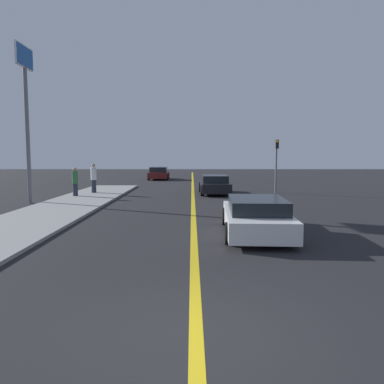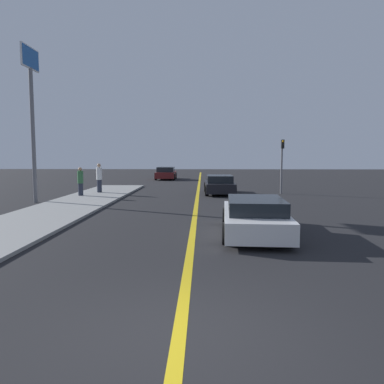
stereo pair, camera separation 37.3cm
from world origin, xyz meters
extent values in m
plane|color=black|center=(0.00, 0.00, 0.00)|extent=(120.00, 120.00, 0.00)
cube|color=gold|center=(0.00, 18.00, 0.00)|extent=(0.20, 60.00, 0.01)
cube|color=gray|center=(-5.95, 12.05, 0.05)|extent=(3.32, 24.10, 0.10)
cube|color=silver|center=(1.92, 6.72, 0.45)|extent=(2.11, 4.75, 0.57)
cube|color=black|center=(1.92, 6.48, 0.94)|extent=(1.77, 2.65, 0.40)
cylinder|color=black|center=(1.12, 8.21, 0.31)|extent=(0.25, 0.62, 0.61)
cylinder|color=black|center=(2.88, 8.11, 0.31)|extent=(0.25, 0.62, 0.61)
cylinder|color=black|center=(0.96, 5.33, 0.31)|extent=(0.25, 0.62, 0.61)
cylinder|color=black|center=(2.72, 5.23, 0.31)|extent=(0.25, 0.62, 0.61)
cube|color=black|center=(1.36, 18.80, 0.46)|extent=(1.82, 4.13, 0.57)
cube|color=black|center=(1.36, 18.59, 0.97)|extent=(1.58, 2.28, 0.44)
cylinder|color=black|center=(0.51, 20.05, 0.32)|extent=(0.23, 0.65, 0.64)
cylinder|color=black|center=(2.17, 20.08, 0.32)|extent=(0.23, 0.65, 0.64)
cylinder|color=black|center=(0.56, 17.51, 0.32)|extent=(0.23, 0.65, 0.64)
cylinder|color=black|center=(2.22, 17.54, 0.32)|extent=(0.23, 0.65, 0.64)
cube|color=maroon|center=(-3.39, 32.74, 0.47)|extent=(1.89, 4.07, 0.59)
cube|color=black|center=(-3.39, 32.54, 1.01)|extent=(1.65, 2.25, 0.49)
cylinder|color=black|center=(-4.29, 33.99, 0.32)|extent=(0.23, 0.64, 0.63)
cylinder|color=black|center=(-2.52, 34.01, 0.32)|extent=(0.23, 0.64, 0.63)
cylinder|color=black|center=(-4.26, 31.47, 0.32)|extent=(0.23, 0.64, 0.63)
cylinder|color=black|center=(-2.50, 31.49, 0.32)|extent=(0.23, 0.64, 0.63)
cylinder|color=#282D3D|center=(-6.77, 16.62, 0.46)|extent=(0.28, 0.28, 0.71)
cylinder|color=#336B3D|center=(-6.77, 16.62, 1.17)|extent=(0.33, 0.33, 0.71)
sphere|color=tan|center=(-6.77, 16.62, 1.64)|extent=(0.22, 0.22, 0.22)
cylinder|color=#282D3D|center=(-6.20, 18.51, 0.50)|extent=(0.30, 0.30, 0.79)
cylinder|color=silver|center=(-6.20, 18.51, 1.30)|extent=(0.35, 0.35, 0.79)
sphere|color=tan|center=(-6.20, 18.51, 1.81)|extent=(0.23, 0.23, 0.23)
cylinder|color=slate|center=(5.29, 19.00, 1.70)|extent=(0.12, 0.12, 3.40)
cube|color=black|center=(5.29, 18.82, 3.13)|extent=(0.18, 0.18, 0.55)
sphere|color=orange|center=(5.29, 18.73, 3.29)|extent=(0.14, 0.14, 0.14)
cylinder|color=slate|center=(-8.28, 14.06, 3.38)|extent=(0.20, 0.20, 6.77)
cube|color=silver|center=(-8.28, 14.06, 7.25)|extent=(0.08, 1.85, 1.08)
cube|color=#19519E|center=(-8.28, 14.06, 7.25)|extent=(0.12, 1.73, 0.96)
camera|label=1|loc=(-0.06, -4.79, 2.45)|focal=35.00mm
camera|label=2|loc=(0.32, -4.78, 2.45)|focal=35.00mm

